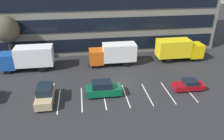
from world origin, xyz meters
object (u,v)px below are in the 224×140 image
object	(u,v)px
box_truck_blue	(28,57)
suv_tan	(45,95)
suv_forest	(103,89)
bare_tree	(6,29)
box_truck_orange	(113,53)
box_truck_yellow_all	(179,49)
sedan_maroon	(189,85)

from	to	relation	value
box_truck_blue	suv_tan	bearing A→B (deg)	-69.11
box_truck_blue	suv_forest	bearing A→B (deg)	-40.41
suv_tan	bare_tree	xyz separation A→B (m)	(-7.10, 13.15, 4.68)
box_truck_orange	box_truck_yellow_all	size ratio (longest dim) A/B	0.96
box_truck_orange	suv_forest	bearing A→B (deg)	-106.24
box_truck_blue	sedan_maroon	bearing A→B (deg)	-22.89
box_truck_orange	box_truck_yellow_all	xyz separation A→B (m)	(11.32, 0.36, 0.07)
box_truck_orange	suv_tan	bearing A→B (deg)	-135.18
box_truck_blue	box_truck_orange	size ratio (longest dim) A/B	1.06
suv_tan	bare_tree	size ratio (longest dim) A/B	0.59
box_truck_yellow_all	sedan_maroon	world-z (taller)	box_truck_yellow_all
suv_forest	bare_tree	size ratio (longest dim) A/B	0.57
suv_tan	suv_forest	distance (m)	7.06
bare_tree	box_truck_yellow_all	bearing A→B (deg)	-6.38
sedan_maroon	box_truck_orange	bearing A→B (deg)	132.88
suv_tan	sedan_maroon	bearing A→B (deg)	0.91
sedan_maroon	suv_tan	xyz separation A→B (m)	(-18.39, -0.29, 0.32)
box_truck_orange	suv_forest	distance (m)	9.59
box_truck_blue	box_truck_orange	xyz separation A→B (m)	(13.37, 0.04, -0.12)
box_truck_orange	bare_tree	bearing A→B (deg)	168.23
box_truck_blue	suv_tan	size ratio (longest dim) A/B	1.77
box_truck_yellow_all	bare_tree	distance (m)	28.53
suv_forest	box_truck_blue	bearing A→B (deg)	139.59
box_truck_orange	sedan_maroon	world-z (taller)	box_truck_orange
suv_forest	box_truck_orange	bearing A→B (deg)	73.76
box_truck_orange	suv_forest	xyz separation A→B (m)	(-2.67, -9.16, -1.04)
bare_tree	box_truck_orange	bearing A→B (deg)	-11.77
suv_tan	bare_tree	world-z (taller)	bare_tree
box_truck_yellow_all	suv_tan	bearing A→B (deg)	-154.56
box_truck_blue	sedan_maroon	distance (m)	23.99
box_truck_yellow_all	suv_tan	distance (m)	23.31
box_truck_orange	suv_tan	distance (m)	13.72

